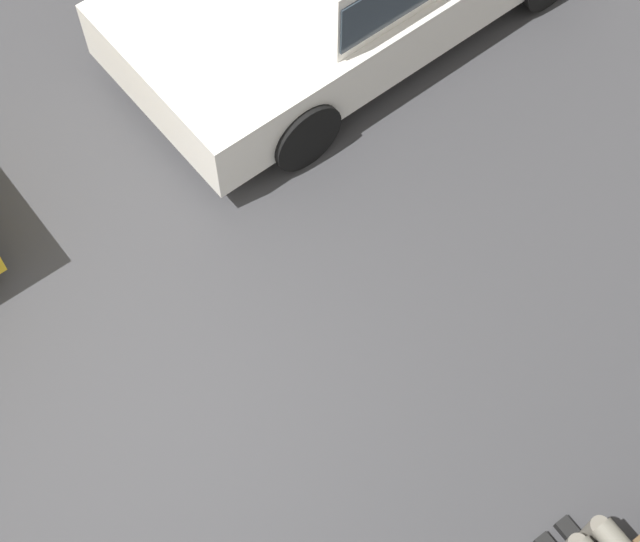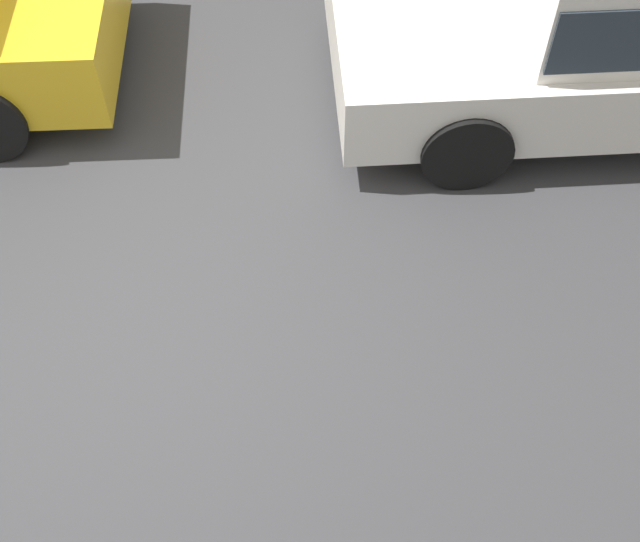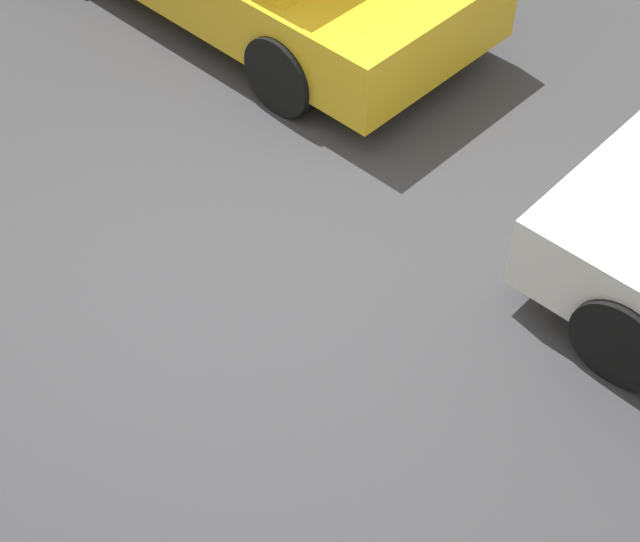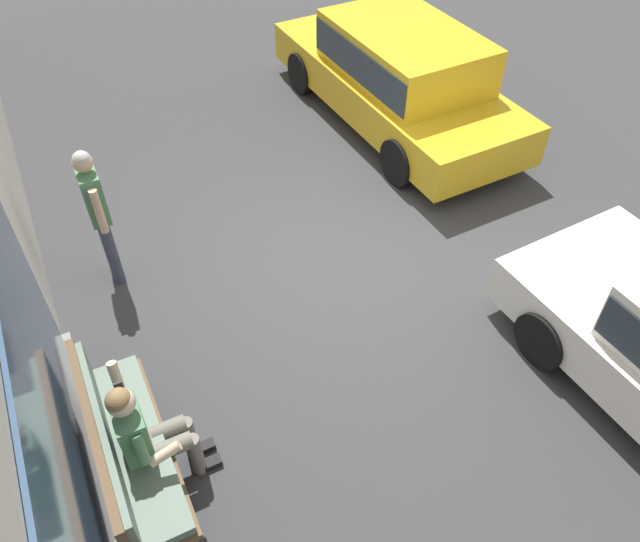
# 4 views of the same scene
# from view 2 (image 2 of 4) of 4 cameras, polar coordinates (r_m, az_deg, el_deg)

# --- Properties ---
(ground_plane) EXTENTS (60.00, 60.00, 0.00)m
(ground_plane) POSITION_cam_2_polar(r_m,az_deg,el_deg) (5.01, -14.94, -4.04)
(ground_plane) COLOR #38383A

